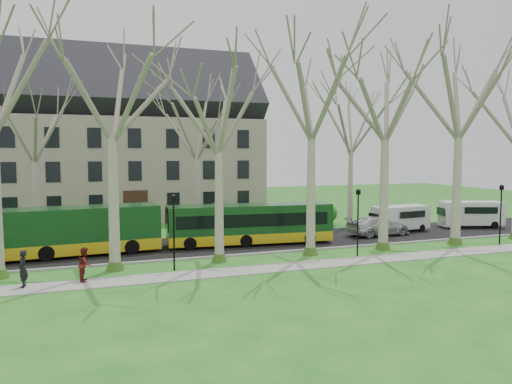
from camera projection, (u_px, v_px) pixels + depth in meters
ground at (266, 259)px, 31.42m from camera, size 120.00×120.00×0.00m
sidewalk at (281, 267)px, 29.07m from camera, size 70.00×2.00×0.06m
road at (239, 244)px, 36.57m from camera, size 80.00×8.00×0.06m
curb at (258, 254)px, 32.82m from camera, size 80.00×0.25×0.14m
building at (128, 139)px, 51.22m from camera, size 26.50×12.20×16.00m
tree_row_verge at (264, 148)px, 31.14m from camera, size 49.00×7.00×14.00m
tree_row_far at (203, 161)px, 40.79m from camera, size 33.00×7.00×12.00m
lamp_row at (272, 221)px, 30.28m from camera, size 36.22×0.22×4.30m
hedges at (157, 219)px, 42.87m from camera, size 30.60×8.60×2.00m
bus_lead at (56, 232)px, 31.82m from camera, size 13.11×3.70×3.24m
bus_follow at (250, 224)px, 36.20m from camera, size 12.10×3.54×2.98m
sedan at (378, 226)px, 39.98m from camera, size 5.45×2.55×1.54m
van_a at (401, 219)px, 41.88m from camera, size 5.14×2.36×2.17m
van_b at (471, 214)px, 44.22m from camera, size 5.60×3.53×2.30m
pedestrian_a at (23, 269)px, 24.66m from camera, size 0.50×0.71×1.85m
pedestrian_b at (85, 264)px, 25.88m from camera, size 0.81×0.96×1.77m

